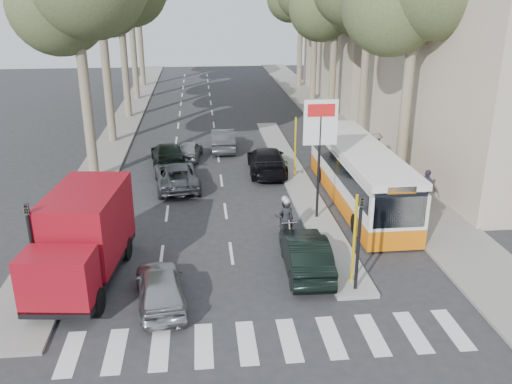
{
  "coord_description": "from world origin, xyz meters",
  "views": [
    {
      "loc": [
        -1.96,
        -17.69,
        9.99
      ],
      "look_at": [
        0.39,
        4.68,
        1.6
      ],
      "focal_mm": 38.0,
      "sensor_mm": 36.0,
      "label": 1
    }
  ],
  "objects_px": {
    "dark_hatchback": "(306,254)",
    "red_truck": "(83,237)",
    "motorcycle": "(285,219)",
    "silver_hatchback": "(160,287)",
    "city_bus": "(359,174)"
  },
  "relations": [
    {
      "from": "red_truck",
      "to": "motorcycle",
      "type": "height_order",
      "value": "red_truck"
    },
    {
      "from": "dark_hatchback",
      "to": "city_bus",
      "type": "relative_size",
      "value": 0.39
    },
    {
      "from": "dark_hatchback",
      "to": "city_bus",
      "type": "distance_m",
      "value": 7.77
    },
    {
      "from": "dark_hatchback",
      "to": "red_truck",
      "type": "xyz_separation_m",
      "value": [
        -8.08,
        0.22,
        1.01
      ]
    },
    {
      "from": "silver_hatchback",
      "to": "dark_hatchback",
      "type": "distance_m",
      "value": 5.59
    },
    {
      "from": "silver_hatchback",
      "to": "red_truck",
      "type": "bearing_deg",
      "value": -43.55
    },
    {
      "from": "dark_hatchback",
      "to": "red_truck",
      "type": "bearing_deg",
      "value": 0.22
    },
    {
      "from": "red_truck",
      "to": "city_bus",
      "type": "relative_size",
      "value": 0.57
    },
    {
      "from": "silver_hatchback",
      "to": "red_truck",
      "type": "relative_size",
      "value": 0.61
    },
    {
      "from": "red_truck",
      "to": "motorcycle",
      "type": "bearing_deg",
      "value": 26.78
    },
    {
      "from": "silver_hatchback",
      "to": "city_bus",
      "type": "height_order",
      "value": "city_bus"
    },
    {
      "from": "red_truck",
      "to": "city_bus",
      "type": "xyz_separation_m",
      "value": [
        12.0,
        6.44,
        -0.18
      ]
    },
    {
      "from": "silver_hatchback",
      "to": "dark_hatchback",
      "type": "height_order",
      "value": "dark_hatchback"
    },
    {
      "from": "motorcycle",
      "to": "dark_hatchback",
      "type": "bearing_deg",
      "value": -86.36
    },
    {
      "from": "dark_hatchback",
      "to": "red_truck",
      "type": "height_order",
      "value": "red_truck"
    }
  ]
}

